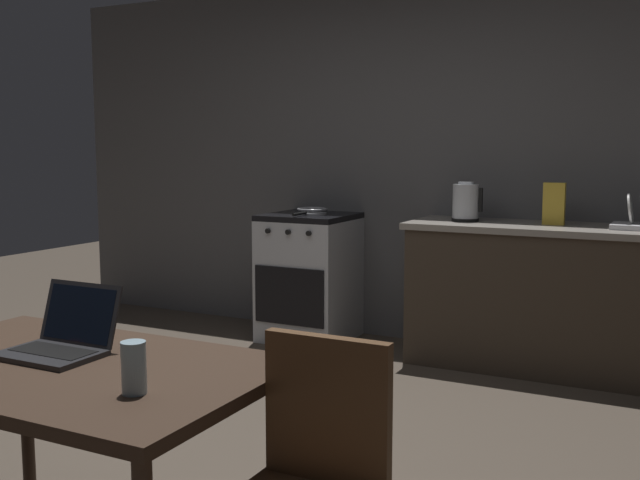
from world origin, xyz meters
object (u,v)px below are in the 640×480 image
Objects in this scene: laptop at (60,341)px; drinking_glass at (134,368)px; dining_table at (67,384)px; chair at (310,479)px; electric_kettle at (466,202)px; stove_oven at (309,277)px; frying_pan at (312,211)px; cereal_box at (554,204)px.

laptop is 0.52m from drinking_glass.
dining_table is 1.51× the size of chair.
dining_table is 3.10m from electric_kettle.
frying_pan reaches higher than stove_oven.
frying_pan reaches higher than drinking_glass.
dining_table is at bearing -32.78° from laptop.
chair is at bearing 2.42° from dining_table.
stove_oven is at bearing -179.24° from cereal_box.
drinking_glass is at bearing -70.44° from stove_oven.
chair is 3.08m from cereal_box.
cereal_box is at bearing 78.21° from chair.
dining_table is 5.17× the size of electric_kettle.
electric_kettle is at bearing 88.61° from chair.
cereal_box is (1.06, 3.00, 0.28)m from laptop.
drinking_glass is (-0.02, -3.17, -0.25)m from electric_kettle.
chair reaches higher than drinking_glass.
chair is 0.57m from drinking_glass.
laptop is at bearing -109.40° from cereal_box.
laptop reaches higher than drinking_glass.
cereal_box is at bearing 1.73° from frying_pan.
dining_table is 0.17m from laptop.
electric_kettle is (-0.44, 3.01, 0.54)m from chair.
laptop is 1.25× the size of electric_kettle.
laptop is at bearing -78.38° from frying_pan.
stove_oven is at bearing -179.88° from electric_kettle.
stove_oven is at bearing 105.01° from laptop.
electric_kettle is at bearing 82.40° from dining_table.
laptop is 1.23× the size of cereal_box.
dining_table is at bearing 161.79° from drinking_glass.
dining_table is at bearing -76.35° from stove_oven.
electric_kettle is at bearing 0.12° from stove_oven.
drinking_glass is (0.49, -0.20, 0.03)m from laptop.
laptop is 2.18× the size of drinking_glass.
frying_pan reaches higher than chair.
laptop is at bearing -99.63° from electric_kettle.
stove_oven is 6.21× the size of drinking_glass.
electric_kettle is at bearing 89.65° from drinking_glass.
frying_pan is (-0.61, 2.94, 0.18)m from laptop.
electric_kettle reaches higher than dining_table.
chair is (0.85, 0.04, -0.15)m from dining_table.
electric_kettle reaches higher than laptop.
cereal_box is (1.66, 0.05, 0.11)m from frying_pan.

